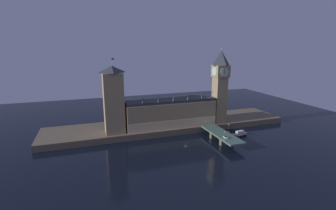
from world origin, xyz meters
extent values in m
plane|color=black|center=(0.00, 0.00, 0.00)|extent=(400.00, 400.00, 0.00)
cube|color=brown|center=(0.00, 39.00, 2.58)|extent=(220.00, 42.00, 5.15)
cube|color=#9E845B|center=(-1.89, 31.77, 15.97)|extent=(78.66, 22.55, 21.64)
cube|color=beige|center=(-1.89, 20.38, 9.05)|extent=(78.66, 0.20, 7.79)
cube|color=#2D3338|center=(-1.89, 31.77, 27.99)|extent=(78.66, 20.74, 2.40)
cone|color=#2D3338|center=(-28.11, 22.19, 31.57)|extent=(2.40, 2.40, 4.76)
cone|color=#2D3338|center=(-15.00, 22.19, 31.57)|extent=(2.40, 2.40, 4.76)
cone|color=#2D3338|center=(-1.89, 22.19, 31.57)|extent=(2.40, 2.40, 4.76)
cone|color=#2D3338|center=(11.22, 22.19, 31.57)|extent=(2.40, 2.40, 4.76)
cone|color=#2D3338|center=(24.33, 22.19, 31.57)|extent=(2.40, 2.40, 4.76)
cube|color=#9E845B|center=(44.19, 26.77, 26.01)|extent=(10.54, 10.54, 41.72)
cube|color=#9E845B|center=(44.19, 26.77, 52.11)|extent=(12.43, 12.43, 10.47)
cylinder|color=#B7E5B7|center=(44.19, 20.43, 52.11)|extent=(7.75, 0.25, 7.75)
cylinder|color=#B7E5B7|center=(44.19, 33.11, 52.11)|extent=(7.75, 0.25, 7.75)
cylinder|color=#B7E5B7|center=(50.54, 26.77, 52.11)|extent=(0.25, 7.75, 7.75)
cylinder|color=#B7E5B7|center=(37.85, 26.77, 52.11)|extent=(0.25, 7.75, 7.75)
cube|color=black|center=(44.19, 20.24, 52.69)|extent=(0.36, 0.10, 5.81)
pyramid|color=#2D3338|center=(44.19, 26.77, 63.66)|extent=(12.43, 12.43, 12.65)
sphere|color=gold|center=(44.19, 26.77, 70.79)|extent=(1.60, 1.60, 1.60)
cube|color=#9E845B|center=(-50.32, 29.13, 29.45)|extent=(15.25, 15.25, 48.59)
pyramid|color=#2D3338|center=(-50.32, 29.13, 56.40)|extent=(15.56, 15.56, 5.31)
cylinder|color=#99999E|center=(-50.32, 29.13, 62.05)|extent=(0.24, 0.24, 6.00)
cube|color=navy|center=(-49.22, 29.13, 64.15)|extent=(2.00, 0.08, 1.20)
cube|color=#476656|center=(28.85, -5.00, 5.79)|extent=(13.10, 46.00, 1.40)
cube|color=brown|center=(28.85, -12.67, 2.55)|extent=(11.14, 3.20, 5.09)
cube|color=brown|center=(28.85, 2.67, 2.55)|extent=(11.14, 3.20, 5.09)
cube|color=white|center=(25.97, -15.53, 7.13)|extent=(1.99, 4.49, 0.91)
cube|color=black|center=(25.97, -15.53, 7.80)|extent=(1.63, 2.02, 0.45)
cylinder|color=black|center=(25.03, -14.14, 6.81)|extent=(0.22, 0.64, 0.64)
cylinder|color=black|center=(26.92, -14.14, 6.81)|extent=(0.22, 0.64, 0.64)
cylinder|color=black|center=(25.03, -16.92, 6.81)|extent=(0.22, 0.64, 0.64)
cylinder|color=black|center=(26.92, -16.92, 6.81)|extent=(0.22, 0.64, 0.64)
cylinder|color=black|center=(23.09, -12.66, 6.89)|extent=(0.28, 0.28, 0.79)
cylinder|color=maroon|center=(23.09, -12.66, 7.61)|extent=(0.38, 0.38, 0.66)
sphere|color=tan|center=(23.09, -12.66, 8.05)|extent=(0.21, 0.21, 0.21)
cylinder|color=black|center=(34.62, -6.65, 6.87)|extent=(0.28, 0.28, 0.75)
cylinder|color=brown|center=(34.62, -6.65, 7.56)|extent=(0.38, 0.38, 0.62)
sphere|color=tan|center=(34.62, -6.65, 7.97)|extent=(0.20, 0.20, 0.20)
cylinder|color=#2D3333|center=(22.69, -19.72, 6.74)|extent=(0.56, 0.56, 0.50)
cylinder|color=#2D3333|center=(22.69, -19.72, 9.87)|extent=(0.18, 0.18, 5.76)
sphere|color=#F9E5A3|center=(22.69, -19.72, 13.31)|extent=(0.60, 0.60, 0.60)
sphere|color=#F9E5A3|center=(22.24, -19.72, 12.96)|extent=(0.44, 0.44, 0.44)
sphere|color=#F9E5A3|center=(23.14, -19.72, 12.96)|extent=(0.44, 0.44, 0.44)
cylinder|color=#2D3333|center=(35.02, -5.00, 6.74)|extent=(0.56, 0.56, 0.50)
cylinder|color=#2D3333|center=(35.02, -5.00, 9.76)|extent=(0.18, 0.18, 5.53)
sphere|color=#F9E5A3|center=(35.02, -5.00, 13.07)|extent=(0.60, 0.60, 0.60)
sphere|color=#F9E5A3|center=(34.57, -5.00, 12.72)|extent=(0.44, 0.44, 0.44)
sphere|color=#F9E5A3|center=(35.47, -5.00, 12.72)|extent=(0.44, 0.44, 0.44)
cylinder|color=#2D3333|center=(22.69, 9.72, 6.74)|extent=(0.56, 0.56, 0.50)
cylinder|color=#2D3333|center=(22.69, 9.72, 9.48)|extent=(0.18, 0.18, 4.98)
sphere|color=#F9E5A3|center=(22.69, 9.72, 12.52)|extent=(0.60, 0.60, 0.60)
sphere|color=#F9E5A3|center=(22.24, 9.72, 12.17)|extent=(0.44, 0.44, 0.44)
sphere|color=#F9E5A3|center=(23.14, 9.72, 12.17)|extent=(0.44, 0.44, 0.44)
ellipsoid|color=#B2A893|center=(49.72, 0.19, 1.09)|extent=(15.71, 6.36, 2.18)
cube|color=tan|center=(49.72, 0.19, 2.08)|extent=(13.78, 5.22, 0.24)
cube|color=silver|center=(49.72, 0.19, 3.29)|extent=(7.16, 3.65, 2.18)
camera|label=1|loc=(-70.12, -163.53, 73.27)|focal=26.00mm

